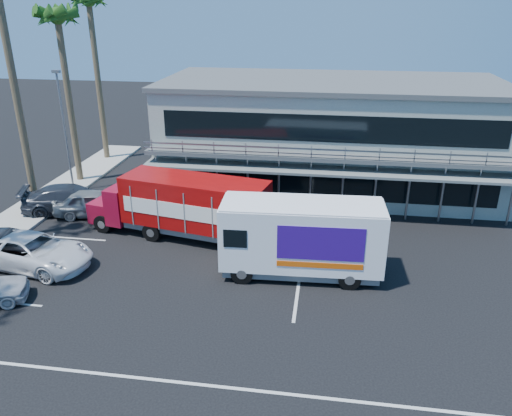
# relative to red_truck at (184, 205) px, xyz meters

# --- Properties ---
(ground) EXTENTS (120.00, 120.00, 0.00)m
(ground) POSITION_rel_red_truck_xyz_m (4.57, -5.14, -1.89)
(ground) COLOR black
(ground) RESTS_ON ground
(building) EXTENTS (22.40, 12.00, 7.30)m
(building) POSITION_rel_red_truck_xyz_m (7.57, 9.80, 1.76)
(building) COLOR #999E91
(building) RESTS_ON ground
(curb_strip) EXTENTS (3.00, 32.00, 0.16)m
(curb_strip) POSITION_rel_red_truck_xyz_m (-10.43, 0.86, -1.81)
(curb_strip) COLOR #A5A399
(curb_strip) RESTS_ON ground
(palm_e) EXTENTS (2.80, 2.80, 12.25)m
(palm_e) POSITION_rel_red_truck_xyz_m (-10.13, 7.86, 8.68)
(palm_e) COLOR brown
(palm_e) RESTS_ON ground
(palm_f) EXTENTS (2.80, 2.80, 13.25)m
(palm_f) POSITION_rel_red_truck_xyz_m (-10.53, 13.36, 9.58)
(palm_f) COLOR brown
(palm_f) RESTS_ON ground
(light_pole_far) EXTENTS (0.50, 0.25, 8.09)m
(light_pole_far) POSITION_rel_red_truck_xyz_m (-9.63, 5.86, 2.61)
(light_pole_far) COLOR gray
(light_pole_far) RESTS_ON ground
(red_truck) EXTENTS (10.51, 4.35, 3.45)m
(red_truck) POSITION_rel_red_truck_xyz_m (0.00, 0.00, 0.00)
(red_truck) COLOR maroon
(red_truck) RESTS_ON ground
(white_van) EXTENTS (7.55, 2.89, 3.64)m
(white_van) POSITION_rel_red_truck_xyz_m (6.57, -3.14, 0.04)
(white_van) COLOR white
(white_van) RESTS_ON ground
(parked_car_b) EXTENTS (4.68, 2.36, 1.47)m
(parked_car_b) POSITION_rel_red_truck_xyz_m (-7.93, -3.94, -1.16)
(parked_car_b) COLOR black
(parked_car_b) RESTS_ON ground
(parked_car_c) EXTENTS (6.21, 3.62, 1.62)m
(parked_car_c) POSITION_rel_red_truck_xyz_m (-6.36, -4.34, -1.08)
(parked_car_c) COLOR white
(parked_car_c) RESTS_ON ground
(parked_car_d) EXTENTS (6.22, 4.08, 1.68)m
(parked_car_d) POSITION_rel_red_truck_xyz_m (-7.93, 2.46, -1.06)
(parked_car_d) COLOR #292E37
(parked_car_d) RESTS_ON ground
(parked_car_e) EXTENTS (5.06, 2.87, 1.62)m
(parked_car_e) POSITION_rel_red_truck_xyz_m (-6.20, 2.06, -1.08)
(parked_car_e) COLOR gray
(parked_car_e) RESTS_ON ground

